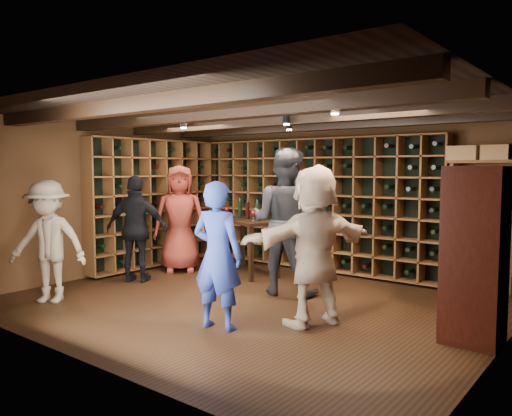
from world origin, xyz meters
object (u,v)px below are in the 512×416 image
Objects in this scene: guest_woman_black at (137,229)px; guest_beige at (314,245)px; man_blue_shirt at (217,255)px; man_grey_suit at (285,221)px; display_cabinet at (474,259)px; guest_khaki at (48,241)px; guest_red_floral at (180,218)px; tasting_table at (246,226)px.

guest_beige reaches higher than guest_woman_black.
man_blue_shirt is 1.76m from man_grey_suit.
display_cabinet reaches higher than guest_woman_black.
man_grey_suit is 2.38m from guest_woman_black.
guest_woman_black is (-2.23, -0.80, -0.20)m from man_grey_suit.
man_grey_suit is 3.16m from guest_khaki.
guest_red_floral is at bearing 60.05° from guest_khaki.
tasting_table is at bearing -68.68° from man_blue_shirt.
man_blue_shirt is 1.21× the size of tasting_table.
guest_khaki reaches higher than tasting_table.
man_grey_suit is 1.13× the size of guest_red_floral.
guest_red_floral is (-2.27, 0.15, -0.11)m from man_grey_suit.
guest_khaki is at bearing -87.58° from tasting_table.
man_grey_suit is 1.45m from tasting_table.
man_grey_suit is at bearing -91.59° from man_blue_shirt.
guest_beige is at bearing -64.34° from guest_red_floral.
guest_khaki is 1.19× the size of tasting_table.
guest_woman_black is 1.47m from guest_khaki.
display_cabinet is 4.93m from guest_red_floral.
guest_woman_black is at bearing -133.61° from guest_red_floral.
man_blue_shirt is 3.18m from guest_red_floral.
man_grey_suit reaches higher than man_blue_shirt.
guest_beige is (3.32, -1.10, -0.01)m from guest_red_floral.
tasting_table is at bearing -99.53° from guest_beige.
guest_beige is 1.34× the size of tasting_table.
man_blue_shirt is (-2.32, -1.24, -0.04)m from display_cabinet.
guest_red_floral is (-4.89, 0.63, 0.05)m from display_cabinet.
guest_woman_black is 1.78m from tasting_table.
man_grey_suit is at bearing -8.92° from tasting_table.
guest_red_floral reaches higher than display_cabinet.
guest_woman_black is 1.23× the size of tasting_table.
guest_red_floral is at bearing 172.62° from display_cabinet.
guest_khaki is 3.11m from tasting_table.
display_cabinet is 2.64m from man_blue_shirt.
display_cabinet is at bearing -53.38° from guest_red_floral.
man_blue_shirt is 2.87m from tasting_table.
guest_red_floral is 0.95m from guest_woman_black.
man_grey_suit is at bearing 169.84° from guest_woman_black.
man_grey_suit reaches higher than display_cabinet.
guest_woman_black is at bearing -66.72° from guest_beige.
display_cabinet is at bearing -163.23° from man_blue_shirt.
man_blue_shirt is 0.90× the size of guest_beige.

